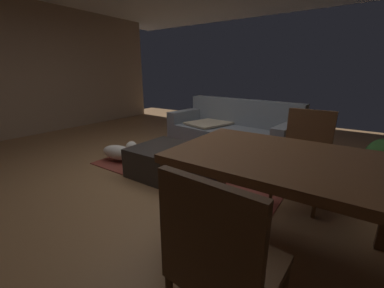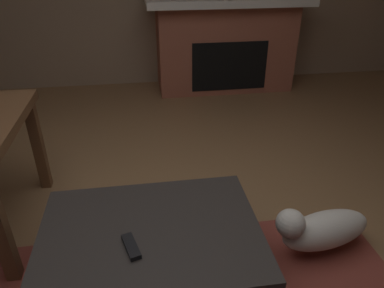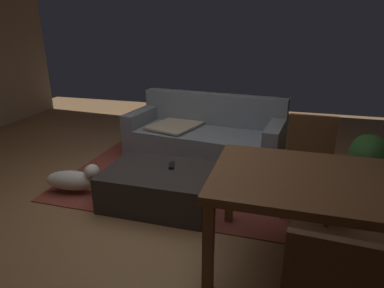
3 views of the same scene
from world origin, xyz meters
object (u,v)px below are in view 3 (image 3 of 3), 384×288
Objects in this scene: dining_table at (319,188)px; dining_chair_north at (309,159)px; couch at (205,137)px; potted_plant at (368,155)px; tv_remote at (171,165)px; ottoman_coffee_table at (160,186)px; small_dog at (74,179)px.

dining_table is 1.59× the size of dining_chair_north.
couch is 1.99m from potted_plant.
couch is at bearing 71.09° from tv_remote.
dining_chair_north is (1.42, 0.30, 0.34)m from ottoman_coffee_table.
potted_plant reaches higher than small_dog.
tv_remote is 0.11× the size of dining_table.
tv_remote is 1.52m from dining_table.
tv_remote is 2.30m from potted_plant.
ottoman_coffee_table is 1.49m from dining_chair_north.
ottoman_coffee_table is at bearing -151.74° from potted_plant.
dining_table is at bearing -22.30° from ottoman_coffee_table.
dining_chair_north reaches higher than ottoman_coffee_table.
potted_plant is at bearing 21.67° from small_dog.
dining_chair_north reaches higher than potted_plant.
dining_table reaches higher than ottoman_coffee_table.
ottoman_coffee_table is 0.24m from tv_remote.
tv_remote is at bearing 49.27° from ottoman_coffee_table.
couch reaches higher than dining_table.
potted_plant is 0.93× the size of small_dog.
couch is at bearing 51.64° from small_dog.
couch is 3.75× the size of potted_plant.
dining_table is at bearing -112.54° from potted_plant.
dining_table is 2.40× the size of small_dog.
small_dog is at bearing -175.15° from ottoman_coffee_table.
potted_plant is (2.05, 1.04, -0.06)m from tv_remote.
potted_plant is (1.98, -0.17, 0.02)m from couch.
couch is at bearing 123.62° from dining_table.
ottoman_coffee_table is at bearing -168.03° from dining_chair_north.
tv_remote reaches higher than ottoman_coffee_table.
small_dog is at bearing -170.87° from dining_chair_north.
ottoman_coffee_table is (-0.15, -1.32, -0.12)m from couch.
dining_chair_north reaches higher than couch.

